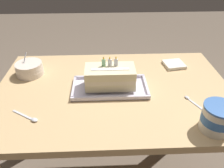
% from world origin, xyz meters
% --- Properties ---
extents(dining_table, '(1.21, 0.79, 0.77)m').
position_xyz_m(dining_table, '(0.00, 0.00, 0.66)').
color(dining_table, tan).
rests_on(dining_table, ground_plane).
extents(foil_tray, '(0.38, 0.20, 0.02)m').
position_xyz_m(foil_tray, '(-0.02, -0.00, 0.78)').
color(foil_tray, silver).
rests_on(foil_tray, dining_table).
extents(birthday_cake, '(0.24, 0.13, 0.15)m').
position_xyz_m(birthday_cake, '(-0.02, -0.00, 0.84)').
color(birthday_cake, beige).
rests_on(birthday_cake, foil_tray).
extents(bowl_stack, '(0.15, 0.15, 0.12)m').
position_xyz_m(bowl_stack, '(-0.46, 0.16, 0.80)').
color(bowl_stack, silver).
rests_on(bowl_stack, dining_table).
extents(ice_cream_tub, '(0.13, 0.13, 0.12)m').
position_xyz_m(ice_cream_tub, '(0.39, -0.30, 0.83)').
color(ice_cream_tub, silver).
rests_on(ice_cream_tub, dining_table).
extents(serving_spoon_near_tray, '(0.08, 0.14, 0.01)m').
position_xyz_m(serving_spoon_near_tray, '(0.36, -0.13, 0.77)').
color(serving_spoon_near_tray, silver).
rests_on(serving_spoon_near_tray, dining_table).
extents(serving_spoon_by_bowls, '(0.13, 0.09, 0.01)m').
position_xyz_m(serving_spoon_by_bowls, '(-0.37, -0.21, 0.77)').
color(serving_spoon_by_bowls, silver).
rests_on(serving_spoon_by_bowls, dining_table).
extents(napkin_pile, '(0.13, 0.13, 0.02)m').
position_xyz_m(napkin_pile, '(0.37, 0.22, 0.78)').
color(napkin_pile, silver).
rests_on(napkin_pile, dining_table).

